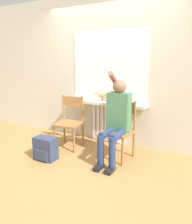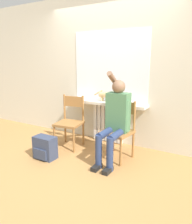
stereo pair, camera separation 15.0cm
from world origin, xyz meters
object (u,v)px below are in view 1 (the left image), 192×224
object	(u,v)px
backpack	(45,149)
chair_left	(70,121)
cat	(108,95)
chair_right	(119,129)
person	(116,117)

from	to	relation	value
backpack	chair_left	bearing A→B (deg)	86.25
chair_left	cat	distance (m)	0.85
chair_right	backpack	size ratio (longest dim) A/B	2.54
chair_right	backpack	world-z (taller)	chair_right
cat	chair_left	bearing A→B (deg)	-136.75
chair_right	cat	bearing A→B (deg)	138.14
chair_left	cat	size ratio (longest dim) A/B	1.86
person	cat	bearing A→B (deg)	124.49
chair_left	chair_right	bearing A→B (deg)	-8.30
chair_left	chair_right	world-z (taller)	same
cat	chair_right	bearing A→B (deg)	-49.25
chair_right	backpack	bearing A→B (deg)	-140.48
chair_left	cat	world-z (taller)	cat
chair_left	backpack	xyz separation A→B (m)	(-0.04, -0.62, -0.29)
chair_right	person	bearing A→B (deg)	-85.09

